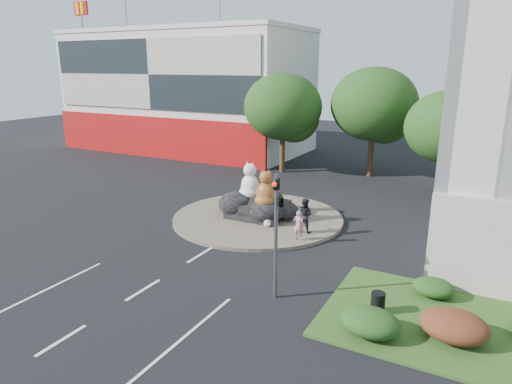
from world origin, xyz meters
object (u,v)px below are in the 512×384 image
at_px(cat_tabby, 266,188).
at_px(litter_bin, 378,303).
at_px(pedestrian_dark, 304,215).
at_px(cat_white, 250,181).
at_px(kitten_white, 268,219).
at_px(parked_car, 186,151).
at_px(kitten_calico, 228,210).
at_px(pedestrian_pink, 299,225).

bearing_deg(cat_tabby, litter_bin, -42.98).
bearing_deg(pedestrian_dark, cat_tabby, -10.10).
bearing_deg(cat_white, litter_bin, -24.36).
relative_size(cat_white, kitten_white, 2.83).
xyz_separation_m(parked_car, litter_bin, (23.66, -20.34, -0.19)).
distance_m(kitten_calico, pedestrian_dark, 4.99).
xyz_separation_m(kitten_calico, pedestrian_dark, (4.95, -0.28, 0.53)).
height_order(kitten_white, parked_car, parked_car).
bearing_deg(parked_car, pedestrian_dark, -119.18).
bearing_deg(pedestrian_pink, parked_car, -39.72).
distance_m(cat_white, cat_tabby, 1.68).
distance_m(cat_tabby, pedestrian_dark, 2.87).
xyz_separation_m(cat_white, kitten_white, (1.98, -1.56, -1.64)).
distance_m(cat_white, kitten_white, 3.01).
height_order(cat_white, kitten_white, cat_white).
height_order(cat_tabby, parked_car, cat_tabby).
distance_m(cat_white, pedestrian_pink, 5.16).
bearing_deg(cat_tabby, pedestrian_pink, -35.20).
bearing_deg(litter_bin, kitten_calico, 147.71).
bearing_deg(cat_tabby, kitten_calico, -174.82).
relative_size(cat_tabby, parked_car, 0.51).
height_order(kitten_white, pedestrian_pink, pedestrian_pink).
height_order(pedestrian_pink, pedestrian_dark, pedestrian_dark).
xyz_separation_m(cat_white, pedestrian_dark, (4.08, -1.41, -1.10)).
distance_m(kitten_white, litter_bin, 9.76).
bearing_deg(pedestrian_dark, pedestrian_pink, 101.53).
xyz_separation_m(kitten_calico, litter_bin, (10.43, -6.59, -0.10)).
bearing_deg(cat_tabby, cat_white, 148.38).
bearing_deg(cat_tabby, parked_car, 136.75).
xyz_separation_m(cat_tabby, parked_car, (-15.58, 13.44, -1.47)).
xyz_separation_m(kitten_white, pedestrian_dark, (2.10, 0.15, 0.54)).
distance_m(kitten_calico, kitten_white, 2.89).
height_order(cat_tabby, litter_bin, cat_tabby).
bearing_deg(pedestrian_pink, litter_bin, 135.91).
relative_size(kitten_calico, parked_car, 0.19).
bearing_deg(parked_car, litter_bin, -122.23).
relative_size(cat_white, pedestrian_dark, 1.21).
xyz_separation_m(cat_tabby, pedestrian_pink, (2.80, -1.80, -1.19)).
distance_m(kitten_white, parked_car, 21.45).
relative_size(cat_white, cat_tabby, 1.07).
xyz_separation_m(cat_white, parked_car, (-14.11, 12.62, -1.54)).
bearing_deg(pedestrian_dark, kitten_white, 6.84).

